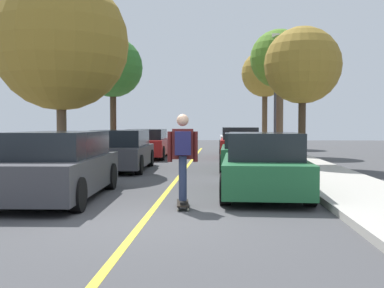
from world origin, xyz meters
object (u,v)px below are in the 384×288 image
Objects in this scene: street_tree_left_nearest at (61,43)px; street_tree_right_near at (279,60)px; parked_car_left_nearest at (58,165)px; skateboard at (183,203)px; parked_car_left_far at (147,144)px; skateboarder at (183,152)px; parked_car_right_farthest at (236,139)px; parked_car_right_far at (240,143)px; street_tree_right_far at (265,74)px; parked_car_right_nearest at (264,165)px; street_tree_left_near at (113,68)px; parked_car_left_near at (121,150)px; parked_car_right_near at (248,151)px; streetlamp at (275,86)px; street_tree_right_nearest at (303,66)px.

street_tree_right_near is at bearing 43.79° from street_tree_left_nearest.
parked_car_left_nearest is 5.23× the size of skateboard.
parked_car_left_far is 13.55m from skateboarder.
parked_car_right_farthest is 0.65× the size of street_tree_left_nearest.
street_tree_right_far is at bearing 77.70° from parked_car_right_far.
street_tree_left_near reaches higher than parked_car_right_nearest.
parked_car_right_far is at bearing 54.73° from parked_car_left_near.
street_tree_right_near is 16.58m from skateboard.
parked_car_right_farthest is (0.00, 11.74, 0.06)m from parked_car_right_near.
parked_car_right_farthest is at bearing 33.39° from street_tree_left_near.
parked_car_left_near is 0.95× the size of parked_car_left_far.
street_tree_right_far is (2.07, 15.51, 4.37)m from parked_car_right_near.
street_tree_left_near reaches higher than parked_car_right_farthest.
street_tree_left_near reaches higher than streetlamp.
parked_car_right_far is 13.73m from skateboard.
parked_car_left_near is at bearing -110.34° from parked_car_right_farthest.
street_tree_right_near is (2.07, 7.80, 4.26)m from parked_car_right_near.
skateboarder reaches higher than parked_car_right_nearest.
streetlamp is (8.28, -0.59, -1.02)m from street_tree_left_near.
parked_car_right_near is 16.25m from street_tree_right_far.
skateboard is at bearing 95.39° from skateboarder.
skateboarder is (4.85, -15.08, -3.47)m from street_tree_left_near.
parked_car_right_far is 0.67× the size of street_tree_right_far.
street_tree_right_nearest is at bearing -86.81° from streetlamp.
street_tree_left_near reaches higher than parked_car_right_far.
parked_car_right_nearest is 22.02m from street_tree_right_far.
parked_car_right_nearest is 0.95× the size of parked_car_right_farthest.
street_tree_left_nearest reaches higher than streetlamp.
parked_car_right_far is at bearing -154.55° from streetlamp.
parked_car_right_far is at bearing 70.61° from parked_car_left_nearest.
skateboarder is at bearing -84.61° from skateboard.
parked_car_left_far is 0.72× the size of street_tree_right_far.
street_tree_right_nearest is 0.80× the size of street_tree_right_near.
parked_car_left_near is at bearing 110.71° from skateboarder.
parked_car_left_far is at bearing 111.05° from parked_car_right_nearest.
parked_car_right_near is (4.46, 0.30, -0.04)m from parked_car_left_near.
parked_car_right_nearest is at bearing 44.84° from skateboarder.
skateboard is at bearing -102.51° from parked_car_right_near.
parked_car_left_nearest is 3.00m from skateboard.
street_tree_left_near is (-6.53, 13.40, 3.86)m from parked_car_right_nearest.
parked_car_right_farthest is 0.66× the size of street_tree_right_far.
street_tree_right_far is at bearing 87.88° from streetlamp.
parked_car_left_far is 0.79× the size of streetlamp.
parked_car_right_nearest is 15.40m from street_tree_left_near.
street_tree_right_nearest is at bearing 11.85° from parked_car_left_near.
street_tree_right_near is 16.35m from skateboarder.
street_tree_right_far is at bearing 56.58° from parked_car_left_far.
street_tree_left_nearest is at bearing 124.07° from skateboard.
parked_car_left_near is 7.84m from skateboard.
streetlamp is at bearing 82.22° from parked_car_right_nearest.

